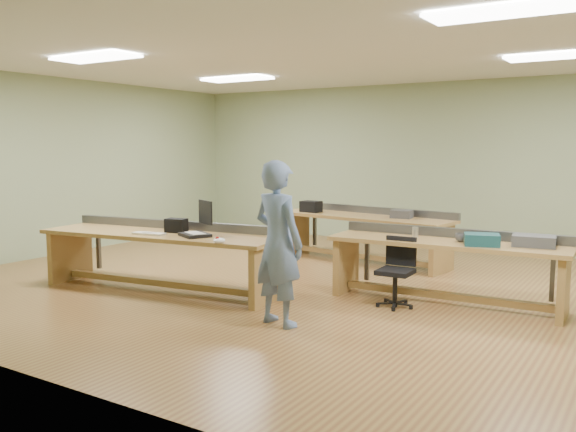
% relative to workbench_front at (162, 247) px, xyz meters
% --- Properties ---
extents(floor, '(10.00, 10.00, 0.00)m').
position_rel_workbench_front_xyz_m(floor, '(1.66, 1.24, -0.56)').
color(floor, olive).
rests_on(floor, ground).
extents(ceiling, '(10.00, 10.00, 0.00)m').
position_rel_workbench_front_xyz_m(ceiling, '(1.66, 1.24, 2.44)').
color(ceiling, silver).
rests_on(ceiling, wall_back).
extents(wall_back, '(10.00, 0.04, 3.00)m').
position_rel_workbench_front_xyz_m(wall_back, '(1.66, 5.24, 0.94)').
color(wall_back, gray).
rests_on(wall_back, floor).
extents(wall_front, '(10.00, 0.04, 3.00)m').
position_rel_workbench_front_xyz_m(wall_front, '(1.66, -2.76, 0.94)').
color(wall_front, gray).
rests_on(wall_front, floor).
extents(wall_left, '(0.04, 8.00, 3.00)m').
position_rel_workbench_front_xyz_m(wall_left, '(-3.34, 1.24, 0.94)').
color(wall_left, gray).
rests_on(wall_left, floor).
extents(fluor_panels, '(6.20, 3.50, 0.03)m').
position_rel_workbench_front_xyz_m(fluor_panels, '(1.66, 1.24, 2.41)').
color(fluor_panels, white).
rests_on(fluor_panels, ceiling).
extents(workbench_front, '(3.32, 1.28, 0.86)m').
position_rel_workbench_front_xyz_m(workbench_front, '(0.00, 0.00, 0.00)').
color(workbench_front, olive).
rests_on(workbench_front, floor).
extents(workbench_mid, '(2.77, 0.84, 0.86)m').
position_rel_workbench_front_xyz_m(workbench_mid, '(3.31, 1.29, -0.01)').
color(workbench_mid, olive).
rests_on(workbench_mid, floor).
extents(workbench_back, '(3.02, 1.16, 0.86)m').
position_rel_workbench_front_xyz_m(workbench_back, '(1.37, 3.13, -0.01)').
color(workbench_back, olive).
rests_on(workbench_back, floor).
extents(person, '(0.70, 0.54, 1.71)m').
position_rel_workbench_front_xyz_m(person, '(2.10, -0.49, 0.29)').
color(person, '#6C7FB0').
rests_on(person, floor).
extents(laptop_base, '(0.46, 0.43, 0.04)m').
position_rel_workbench_front_xyz_m(laptop_base, '(0.59, -0.04, 0.21)').
color(laptop_base, black).
rests_on(laptop_base, workbench_front).
extents(laptop_screen, '(0.34, 0.18, 0.29)m').
position_rel_workbench_front_xyz_m(laptop_screen, '(0.65, 0.09, 0.48)').
color(laptop_screen, black).
rests_on(laptop_screen, laptop_base).
extents(keyboard, '(0.45, 0.21, 0.02)m').
position_rel_workbench_front_xyz_m(keyboard, '(0.00, -0.23, 0.20)').
color(keyboard, beige).
rests_on(keyboard, workbench_front).
extents(trackball_mouse, '(0.17, 0.18, 0.06)m').
position_rel_workbench_front_xyz_m(trackball_mouse, '(1.18, -0.31, 0.22)').
color(trackball_mouse, white).
rests_on(trackball_mouse, workbench_front).
extents(camera_bag, '(0.29, 0.21, 0.18)m').
position_rel_workbench_front_xyz_m(camera_bag, '(0.16, 0.09, 0.27)').
color(camera_bag, black).
rests_on(camera_bag, workbench_front).
extents(task_chair, '(0.45, 0.45, 0.80)m').
position_rel_workbench_front_xyz_m(task_chair, '(2.86, 0.84, -0.27)').
color(task_chair, black).
rests_on(task_chair, floor).
extents(parts_bin_teal, '(0.44, 0.38, 0.13)m').
position_rel_workbench_front_xyz_m(parts_bin_teal, '(3.74, 1.14, 0.25)').
color(parts_bin_teal, '#143D44').
rests_on(parts_bin_teal, workbench_mid).
extents(parts_bin_grey, '(0.48, 0.35, 0.12)m').
position_rel_workbench_front_xyz_m(parts_bin_grey, '(4.24, 1.37, 0.25)').
color(parts_bin_grey, '#3B3B3D').
rests_on(parts_bin_grey, workbench_mid).
extents(mug, '(0.15, 0.15, 0.10)m').
position_rel_workbench_front_xyz_m(mug, '(3.47, 1.28, 0.24)').
color(mug, '#3B3B3D').
rests_on(mug, workbench_mid).
extents(drinks_can, '(0.09, 0.09, 0.13)m').
position_rel_workbench_front_xyz_m(drinks_can, '(2.92, 1.28, 0.25)').
color(drinks_can, silver).
rests_on(drinks_can, workbench_mid).
extents(storage_box_back, '(0.34, 0.26, 0.18)m').
position_rel_workbench_front_xyz_m(storage_box_back, '(0.42, 3.08, 0.28)').
color(storage_box_back, black).
rests_on(storage_box_back, workbench_back).
extents(tray_back, '(0.33, 0.25, 0.12)m').
position_rel_workbench_front_xyz_m(tray_back, '(2.02, 3.08, 0.25)').
color(tray_back, '#3B3B3D').
rests_on(tray_back, workbench_back).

